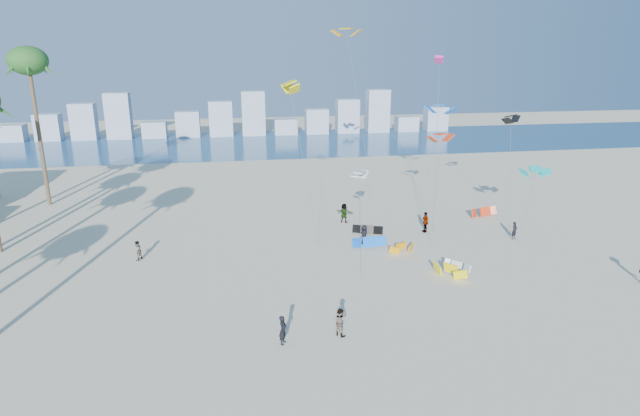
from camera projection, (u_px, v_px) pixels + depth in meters
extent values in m
plane|color=beige|center=(315.00, 398.00, 24.74)|extent=(220.00, 220.00, 0.00)
plane|color=navy|center=(249.00, 144.00, 92.69)|extent=(220.00, 220.00, 0.00)
imported|color=black|center=(283.00, 330.00, 29.12)|extent=(0.63, 0.74, 1.70)
imported|color=gray|center=(340.00, 322.00, 30.02)|extent=(0.99, 1.02, 1.66)
imported|color=black|center=(364.00, 234.00, 44.37)|extent=(0.95, 0.93, 1.65)
imported|color=gray|center=(425.00, 222.00, 47.24)|extent=(0.57, 1.14, 1.88)
imported|color=gray|center=(344.00, 213.00, 49.94)|extent=(1.73, 1.42, 1.85)
imported|color=black|center=(514.00, 230.00, 45.53)|extent=(0.67, 0.59, 1.55)
imported|color=gray|center=(137.00, 251.00, 40.91)|extent=(0.92, 0.96, 1.56)
cylinder|color=#595959|center=(360.00, 223.00, 39.37)|extent=(0.99, 4.68, 6.71)
cylinder|color=#595959|center=(431.00, 163.00, 50.68)|extent=(2.36, 2.20, 10.71)
cylinder|color=#595959|center=(436.00, 189.00, 44.62)|extent=(1.81, 3.81, 8.84)
cylinder|color=#595959|center=(304.00, 165.00, 43.46)|extent=(2.07, 2.42, 13.25)
cylinder|color=#595959|center=(437.00, 144.00, 47.24)|extent=(0.86, 3.27, 15.30)
cylinder|color=#595959|center=(528.00, 207.00, 44.70)|extent=(2.08, 2.10, 6.00)
cylinder|color=#595959|center=(360.00, 117.00, 55.53)|extent=(2.00, 5.56, 18.01)
cylinder|color=#595959|center=(510.00, 175.00, 47.08)|extent=(0.50, 2.80, 10.15)
cylinder|color=brown|center=(39.00, 135.00, 53.82)|extent=(0.40, 0.40, 14.82)
ellipsoid|color=#1E571F|center=(28.00, 60.00, 51.70)|extent=(3.80, 3.80, 2.85)
cube|color=#9EADBF|center=(12.00, 133.00, 94.81)|extent=(4.40, 3.00, 3.00)
cube|color=#9EADBF|center=(48.00, 127.00, 95.57)|extent=(4.40, 3.00, 4.80)
cube|color=#9EADBF|center=(84.00, 122.00, 96.33)|extent=(4.40, 3.00, 6.60)
cube|color=#9EADBF|center=(119.00, 116.00, 97.09)|extent=(4.40, 3.00, 8.40)
cube|color=#9EADBF|center=(155.00, 130.00, 98.88)|extent=(4.40, 3.00, 3.00)
cube|color=#9EADBF|center=(188.00, 124.00, 99.64)|extent=(4.40, 3.00, 4.80)
cube|color=#9EADBF|center=(221.00, 119.00, 100.40)|extent=(4.40, 3.00, 6.60)
cube|color=#9EADBF|center=(253.00, 113.00, 101.16)|extent=(4.40, 3.00, 8.40)
cube|color=#9EADBF|center=(286.00, 127.00, 102.95)|extent=(4.40, 3.00, 3.00)
cube|color=#9EADBF|center=(317.00, 121.00, 103.71)|extent=(4.40, 3.00, 4.80)
cube|color=#9EADBF|center=(347.00, 116.00, 104.47)|extent=(4.40, 3.00, 6.60)
cube|color=#9EADBF|center=(378.00, 111.00, 105.23)|extent=(4.40, 3.00, 8.40)
cube|color=#9EADBF|center=(406.00, 124.00, 107.02)|extent=(4.40, 3.00, 3.00)
cube|color=#9EADBF|center=(436.00, 119.00, 107.78)|extent=(4.40, 3.00, 4.80)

